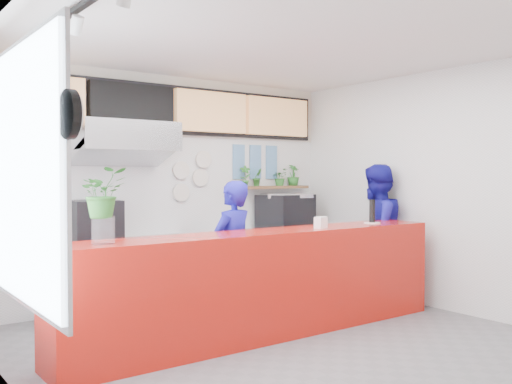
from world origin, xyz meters
TOP-DOWN VIEW (x-y plane):
  - floor at (0.00, 0.00)m, footprint 5.00×5.00m
  - ceiling at (0.00, 0.00)m, footprint 5.00×5.00m
  - wall_back at (0.00, 2.50)m, footprint 5.00×0.00m
  - wall_left at (-2.50, 0.00)m, footprint 0.00×5.00m
  - wall_right at (2.50, 0.00)m, footprint 0.00×5.00m
  - service_counter at (0.00, 0.40)m, footprint 4.50×0.60m
  - cream_band at (0.00, 2.49)m, footprint 5.00×0.02m
  - prep_bench at (-0.80, 2.20)m, footprint 1.80×0.60m
  - panini_oven at (-1.14, 2.20)m, footprint 0.60×0.60m
  - extraction_hood at (-0.80, 2.15)m, footprint 1.20×0.70m
  - hood_lip at (-0.80, 2.15)m, footprint 1.20×0.69m
  - right_bench at (1.50, 2.20)m, footprint 1.80×0.60m
  - espresso_machine at (1.75, 2.20)m, footprint 0.86×0.69m
  - espresso_tray at (1.75, 2.20)m, footprint 0.81×0.68m
  - herb_shelf at (1.60, 2.40)m, footprint 1.40×0.18m
  - menu_board_far_left at (-1.75, 2.38)m, footprint 1.10×0.10m
  - menu_board_mid_left at (-0.59, 2.38)m, footprint 1.10×0.10m
  - menu_board_mid_right at (0.57, 2.38)m, footprint 1.10×0.10m
  - menu_board_far_right at (1.73, 2.38)m, footprint 1.10×0.10m
  - soffit at (0.00, 2.46)m, footprint 4.80×0.04m
  - window_pane at (-2.47, 0.30)m, footprint 0.04×2.20m
  - window_frame at (-2.45, 0.30)m, footprint 0.03×2.30m
  - wall_clock_rim at (-2.46, -0.90)m, footprint 0.05×0.30m
  - wall_clock_face at (-2.43, -0.90)m, footprint 0.02×0.26m
  - track_rail at (-2.10, 0.00)m, footprint 0.05×2.40m
  - dec_plate_a at (0.15, 2.47)m, footprint 0.24×0.03m
  - dec_plate_b at (0.45, 2.47)m, footprint 0.24×0.03m
  - dec_plate_c at (0.15, 2.47)m, footprint 0.24×0.03m
  - dec_plate_d at (0.50, 2.47)m, footprint 0.24×0.03m
  - photo_frame_a at (1.10, 2.48)m, footprint 0.20×0.02m
  - photo_frame_b at (1.40, 2.48)m, footprint 0.20×0.02m
  - photo_frame_c at (1.70, 2.48)m, footprint 0.20×0.02m
  - photo_frame_d at (1.10, 2.48)m, footprint 0.20×0.02m
  - photo_frame_e at (1.40, 2.48)m, footprint 0.20×0.02m
  - photo_frame_f at (1.70, 2.48)m, footprint 0.20×0.02m
  - staff_center at (-0.07, 0.92)m, footprint 0.68×0.54m
  - staff_right at (2.23, 0.87)m, footprint 1.01×0.85m
  - herb_a at (1.16, 2.40)m, footprint 0.19×0.17m
  - herb_b at (1.38, 2.40)m, footprint 0.15×0.12m
  - herb_c at (1.80, 2.40)m, footprint 0.28×0.26m
  - herb_d at (2.06, 2.40)m, footprint 0.21×0.20m
  - glass_vase at (-1.77, 0.36)m, footprint 0.25×0.25m
  - basil_vase at (-1.77, 0.36)m, footprint 0.40×0.35m
  - napkin_holder at (0.69, 0.31)m, footprint 0.16×0.13m
  - white_plate at (1.61, 0.38)m, footprint 0.24×0.24m
  - pepper_mill at (1.61, 0.38)m, footprint 0.09×0.09m

SIDE VIEW (x-z plane):
  - floor at x=0.00m, z-range 0.00..0.00m
  - prep_bench at x=-0.80m, z-range 0.00..0.90m
  - right_bench at x=1.50m, z-range 0.00..0.90m
  - service_counter at x=0.00m, z-range 0.00..1.10m
  - staff_center at x=-0.07m, z-range 0.00..1.62m
  - staff_right at x=2.23m, z-range 0.00..1.83m
  - white_plate at x=1.61m, z-range 1.10..1.11m
  - panini_oven at x=-1.14m, z-range 0.90..1.39m
  - espresso_machine at x=1.75m, z-range 0.90..1.39m
  - napkin_holder at x=0.69m, z-range 1.10..1.23m
  - glass_vase at x=-1.77m, z-range 1.10..1.34m
  - pepper_mill at x=1.61m, z-range 1.11..1.39m
  - espresso_tray at x=1.75m, z-range 1.35..1.41m
  - dec_plate_c at x=0.15m, z-range 1.33..1.57m
  - wall_back at x=0.00m, z-range -1.00..4.00m
  - wall_left at x=-2.50m, z-range -1.00..4.00m
  - wall_right at x=2.50m, z-range -1.00..4.00m
  - herb_shelf at x=1.60m, z-range 1.48..1.52m
  - basil_vase at x=-1.77m, z-range 1.32..1.75m
  - dec_plate_b at x=0.45m, z-range 1.53..1.77m
  - herb_c at x=1.80m, z-range 1.52..1.78m
  - herb_b at x=1.38m, z-range 1.52..1.78m
  - herb_a at x=1.16m, z-range 1.52..1.82m
  - herb_d at x=2.06m, z-range 1.52..1.84m
  - window_pane at x=-2.47m, z-range 0.75..2.65m
  - window_frame at x=-2.45m, z-range 0.70..2.70m
  - dec_plate_a at x=0.15m, z-range 1.63..1.87m
  - photo_frame_d at x=1.10m, z-range 1.62..1.88m
  - photo_frame_e at x=1.40m, z-range 1.62..1.88m
  - photo_frame_f at x=1.70m, z-range 1.62..1.88m
  - dec_plate_d at x=0.50m, z-range 1.78..2.02m
  - hood_lip at x=-0.80m, z-range 1.79..2.11m
  - photo_frame_a at x=1.10m, z-range 1.88..2.12m
  - photo_frame_b at x=1.40m, z-range 1.88..2.12m
  - photo_frame_c at x=1.70m, z-range 1.88..2.12m
  - wall_clock_rim at x=-2.46m, z-range 1.90..2.20m
  - wall_clock_face at x=-2.43m, z-range 1.92..2.18m
  - extraction_hood at x=-0.80m, z-range 1.98..2.32m
  - menu_board_far_left at x=-1.75m, z-range 2.27..2.82m
  - menu_board_mid_left at x=-0.59m, z-range 2.27..2.82m
  - menu_board_mid_right at x=0.57m, z-range 2.27..2.82m
  - menu_board_far_right at x=1.73m, z-range 2.27..2.82m
  - soffit at x=0.00m, z-range 2.22..2.88m
  - cream_band at x=0.00m, z-range 2.20..3.00m
  - track_rail at x=-2.10m, z-range 2.92..2.96m
  - ceiling at x=0.00m, z-range 3.00..3.00m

